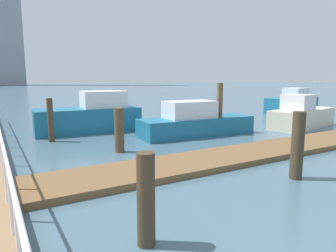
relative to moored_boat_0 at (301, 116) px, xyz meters
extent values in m
plane|color=#476675|center=(-11.26, 8.39, -0.65)|extent=(300.00, 300.00, 0.00)
cube|color=brown|center=(-7.53, -3.02, -0.56)|extent=(14.45, 2.00, 0.18)
cylinder|color=white|center=(-14.41, -7.15, 0.27)|extent=(0.06, 0.06, 1.05)
cylinder|color=white|center=(-14.41, -5.73, 0.27)|extent=(0.06, 0.06, 1.05)
cylinder|color=white|center=(-14.41, -4.30, 0.27)|extent=(0.06, 0.06, 1.05)
cylinder|color=white|center=(-14.41, -2.88, 0.27)|extent=(0.06, 0.06, 1.05)
cylinder|color=white|center=(-14.41, -1.45, 0.27)|extent=(0.06, 0.06, 1.05)
cylinder|color=#473826|center=(-12.52, -6.37, 0.12)|extent=(0.30, 0.30, 1.55)
cylinder|color=brown|center=(-5.24, 0.59, 0.57)|extent=(0.29, 0.29, 2.45)
cylinder|color=#473826|center=(-7.58, -5.44, 0.26)|extent=(0.33, 0.33, 1.83)
cylinder|color=brown|center=(-10.58, -0.24, 0.16)|extent=(0.35, 0.35, 1.62)
cylinder|color=#473826|center=(-12.41, 2.94, 0.27)|extent=(0.25, 0.25, 1.85)
cube|color=beige|center=(0.10, 0.02, -0.15)|extent=(4.86, 2.54, 1.00)
cube|color=white|center=(-0.49, -0.10, 0.76)|extent=(1.66, 1.57, 0.81)
cube|color=#1E6B8C|center=(5.74, 5.05, -0.07)|extent=(5.32, 2.48, 1.17)
cube|color=white|center=(6.16, 5.12, 0.88)|extent=(1.90, 1.60, 0.72)
cube|color=#1E6B8C|center=(-10.38, 4.54, -0.05)|extent=(5.15, 2.28, 1.20)
cube|color=white|center=(-9.57, 4.48, 0.96)|extent=(2.21, 1.69, 0.83)
cube|color=#1E6B8C|center=(-6.20, 1.08, -0.23)|extent=(5.62, 2.00, 0.84)
cube|color=white|center=(-6.58, 1.10, 0.58)|extent=(2.35, 1.48, 0.79)
camera|label=1|loc=(-14.56, -10.55, 2.06)|focal=32.69mm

